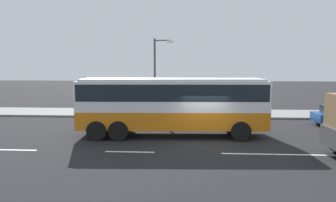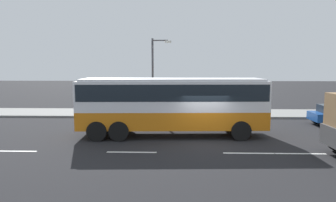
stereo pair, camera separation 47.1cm
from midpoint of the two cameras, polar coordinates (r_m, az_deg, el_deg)
The scene contains 6 objects.
ground_plane at distance 16.29m, azimuth 7.91°, elevation -7.91°, with size 120.00×120.00×0.00m, color black.
sidewalk_curb at distance 25.23m, azimuth 6.24°, elevation -2.37°, with size 80.00×4.00×0.15m, color gray.
lane_centreline at distance 15.41m, azimuth 24.47°, elevation -9.34°, with size 46.76×0.16×0.01m.
coach_bus at distance 17.29m, azimuth 1.56°, elevation 0.09°, with size 10.81×3.10×3.37m.
pedestrian_near_curb at distance 24.12m, azimuth 0.47°, elevation -0.20°, with size 0.32×0.32×1.72m.
street_lamp at distance 23.35m, azimuth -1.57°, elevation 5.68°, with size 1.54×0.24×6.02m.
Camera 1 is at (-1.10, -15.68, 4.18)m, focal length 31.83 mm.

